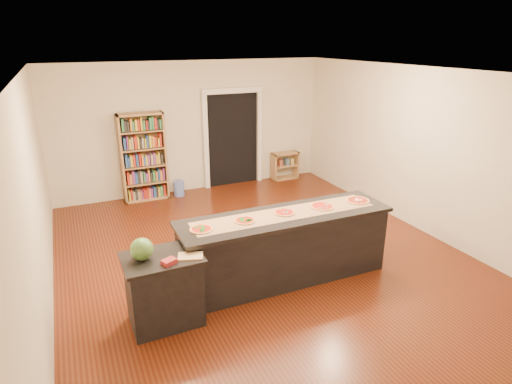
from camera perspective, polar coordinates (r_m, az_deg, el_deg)
name	(u,v)px	position (r m, az deg, el deg)	size (l,w,h in m)	color
room	(262,171)	(6.28, 0.75, 2.87)	(6.00, 7.00, 2.80)	beige
doorway	(233,133)	(9.76, -3.12, 7.83)	(1.40, 0.09, 2.21)	black
kitchen_island	(285,247)	(6.01, 3.87, -7.30)	(2.99, 0.81, 0.98)	black
side_counter	(164,290)	(5.27, -12.12, -12.60)	(0.89, 0.65, 0.88)	black
bookshelf	(143,157)	(9.13, -14.78, 4.49)	(0.91, 0.32, 1.83)	#AA8152
low_shelf	(285,166)	(10.36, 3.86, 3.53)	(0.65, 0.28, 0.65)	#AA8152
waste_bin	(179,188)	(9.39, -10.25, 0.49)	(0.23, 0.23, 0.33)	#5872C6
kraft_paper	(285,214)	(5.82, 3.90, -2.92)	(2.59, 0.47, 0.00)	olive
watermelon	(142,249)	(4.99, -14.99, -7.37)	(0.26, 0.26, 0.26)	#144214
cutting_board	(190,256)	(4.98, -8.75, -8.46)	(0.28, 0.19, 0.02)	tan
package_red	(169,262)	(4.87, -11.50, -9.09)	(0.15, 0.11, 0.05)	maroon
package_teal	(189,245)	(5.20, -8.88, -6.98)	(0.15, 0.15, 0.05)	#195966
pizza_a	(201,229)	(5.37, -7.30, -4.92)	(0.28, 0.28, 0.02)	#BF8449
pizza_b	(245,220)	(5.57, -1.50, -3.81)	(0.30, 0.30, 0.02)	#BF8449
pizza_c	(284,212)	(5.84, 3.79, -2.73)	(0.28, 0.28, 0.02)	#BF8449
pizza_d	(322,206)	(6.11, 8.82, -1.87)	(0.34, 0.34, 0.02)	#BF8449
pizza_e	(358,200)	(6.42, 13.40, -1.10)	(0.33, 0.33, 0.02)	#BF8449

